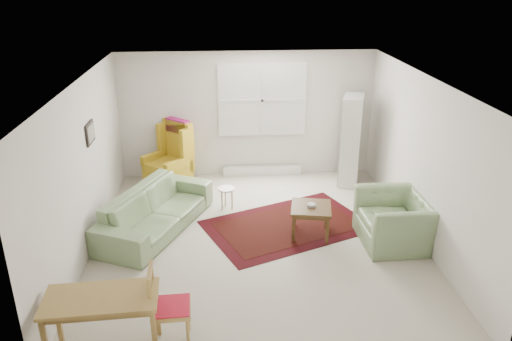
{
  "coord_description": "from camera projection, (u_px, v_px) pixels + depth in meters",
  "views": [
    {
      "loc": [
        -0.52,
        -6.79,
        3.93
      ],
      "look_at": [
        0.0,
        0.3,
        1.05
      ],
      "focal_mm": 35.0,
      "sensor_mm": 36.0,
      "label": 1
    }
  ],
  "objects": [
    {
      "name": "sofa",
      "position": [
        155.0,
        203.0,
        7.94
      ],
      "size": [
        1.8,
        2.49,
        0.94
      ],
      "primitive_type": "imported",
      "rotation": [
        0.0,
        0.0,
        1.14
      ],
      "color": "#728E5F",
      "rests_on": "ground"
    },
    {
      "name": "room",
      "position": [
        258.0,
        160.0,
        7.51
      ],
      "size": [
        5.04,
        5.54,
        2.51
      ],
      "color": "#BEB5A2",
      "rests_on": "ground"
    },
    {
      "name": "desk",
      "position": [
        104.0,
        326.0,
        5.35
      ],
      "size": [
        1.22,
        0.66,
        0.75
      ],
      "primitive_type": null,
      "rotation": [
        0.0,
        0.0,
        0.05
      ],
      "color": "#A28141",
      "rests_on": "ground"
    },
    {
      "name": "rug",
      "position": [
        287.0,
        225.0,
        8.21
      ],
      "size": [
        2.99,
        2.51,
        0.03
      ],
      "primitive_type": null,
      "rotation": [
        0.0,
        0.0,
        0.4
      ],
      "color": "black",
      "rests_on": "ground"
    },
    {
      "name": "stool",
      "position": [
        226.0,
        198.0,
        8.74
      ],
      "size": [
        0.38,
        0.38,
        0.39
      ],
      "primitive_type": null,
      "rotation": [
        0.0,
        0.0,
        -0.36
      ],
      "color": "white",
      "rests_on": "ground"
    },
    {
      "name": "desk_chair",
      "position": [
        171.0,
        306.0,
        5.48
      ],
      "size": [
        0.45,
        0.45,
        0.98
      ],
      "primitive_type": null,
      "rotation": [
        0.0,
        0.0,
        1.62
      ],
      "color": "#A28141",
      "rests_on": "ground"
    },
    {
      "name": "coffee_table",
      "position": [
        311.0,
        220.0,
        7.85
      ],
      "size": [
        0.71,
        0.71,
        0.5
      ],
      "primitive_type": null,
      "rotation": [
        0.0,
        0.0,
        -0.18
      ],
      "color": "#483016",
      "rests_on": "ground"
    },
    {
      "name": "wingback_chair",
      "position": [
        167.0,
        155.0,
        9.53
      ],
      "size": [
        1.06,
        1.06,
        1.27
      ],
      "primitive_type": null,
      "rotation": [
        0.0,
        0.0,
        -0.73
      ],
      "color": "#B9951C",
      "rests_on": "ground"
    },
    {
      "name": "cabinet",
      "position": [
        351.0,
        140.0,
        9.58
      ],
      "size": [
        0.56,
        0.78,
        1.74
      ],
      "primitive_type": null,
      "rotation": [
        0.0,
        0.0,
        -0.31
      ],
      "color": "silver",
      "rests_on": "ground"
    },
    {
      "name": "armchair",
      "position": [
        396.0,
        216.0,
        7.57
      ],
      "size": [
        1.04,
        1.18,
        0.91
      ],
      "primitive_type": "imported",
      "rotation": [
        0.0,
        0.0,
        -1.55
      ],
      "color": "#728E5F",
      "rests_on": "ground"
    }
  ]
}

